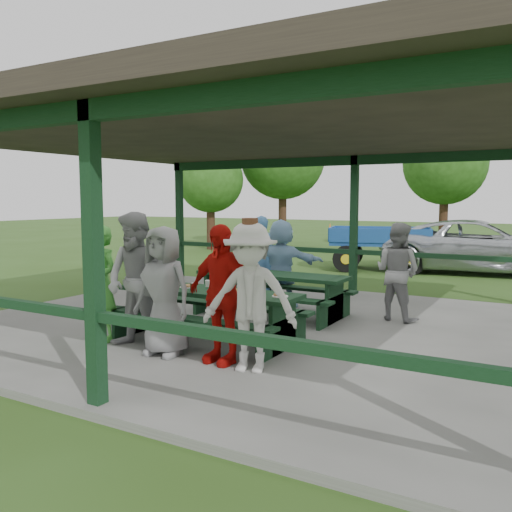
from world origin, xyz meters
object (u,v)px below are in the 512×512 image
Objects in this scene: contestant_grey_mid at (164,291)px; contestant_red at (221,294)px; spectator_blue at (261,257)px; farm_trailer at (380,247)px; spectator_lblue at (281,263)px; contestant_grey_left at (137,281)px; picnic_table_far at (272,288)px; spectator_grey at (398,271)px; picnic_table_near at (208,308)px; contestant_white_fedora at (250,297)px; contestant_green at (101,284)px; pickup_truck at (479,246)px.

contestant_grey_mid is 0.97× the size of contestant_red.
spectator_blue is 0.42× the size of farm_trailer.
contestant_grey_left is at bearing 68.66° from spectator_lblue.
spectator_blue is (-0.97, 1.37, 0.38)m from picnic_table_far.
spectator_grey is 0.41× the size of farm_trailer.
spectator_grey is (1.27, 3.53, -0.04)m from contestant_red.
contestant_white_fedora reaches higher than picnic_table_near.
spectator_lblue is at bearing 16.05° from spectator_grey.
farm_trailer is (-0.38, 7.75, 0.12)m from picnic_table_far.
spectator_grey reaches higher than picnic_table_near.
contestant_grey_left is 4.43m from spectator_grey.
contestant_grey_left is 1.03× the size of contestant_white_fedora.
contestant_red reaches higher than picnic_table_near.
picnic_table_far is 0.81m from spectator_lblue.
contestant_red is 0.95× the size of contestant_white_fedora.
contestant_green is at bearing 57.06° from spectator_lblue.
spectator_lblue is 1.01× the size of spectator_grey.
farm_trailer is (-1.16, 10.57, -0.28)m from contestant_red.
contestant_grey_left is 10.62m from farm_trailer.
contestant_grey_left reaches higher than farm_trailer.
spectator_blue is (-0.81, 0.66, 0.02)m from spectator_lblue.
contestant_grey_left is (-0.57, -2.86, 0.47)m from picnic_table_far.
picnic_table_far is 1.45× the size of contestant_grey_left.
spectator_blue is at bearing -54.25° from spectator_lblue.
spectator_blue is at bearing 121.69° from contestant_red.
spectator_lblue is 7.05m from farm_trailer.
contestant_grey_mid is at bearing -91.21° from picnic_table_far.
contestant_grey_mid reaches higher than pickup_truck.
contestant_red is (1.35, 0.04, -0.07)m from contestant_grey_left.
spectator_grey is 0.30× the size of pickup_truck.
contestant_grey_mid is 0.99× the size of spectator_blue.
spectator_grey is (0.78, 3.64, -0.06)m from contestant_white_fedora.
contestant_green is at bearing -171.64° from contestant_red.
spectator_lblue reaches higher than contestant_green.
contestant_red is (2.09, -0.02, 0.04)m from contestant_green.
contestant_grey_mid reaches higher than spectator_lblue.
spectator_grey is (2.11, 3.62, -0.02)m from contestant_grey_mid.
spectator_lblue is (0.40, 3.57, -0.10)m from contestant_grey_left.
contestant_red is 0.43× the size of farm_trailer.
contestant_green is (-1.32, -0.80, 0.36)m from picnic_table_near.
picnic_table_near is 1.62m from contestant_white_fedora.
spectator_blue is (-0.99, 3.37, 0.38)m from picnic_table_near.
contestant_white_fedora reaches higher than pickup_truck.
contestant_grey_left is 1.10× the size of contestant_grey_mid.
pickup_truck is at bearing 80.51° from contestant_green.
picnic_table_far is 2.20m from spectator_grey.
pickup_truck reaches higher than picnic_table_near.
contestant_red is at bearing -47.12° from picnic_table_near.
contestant_grey_left is 1.12× the size of spectator_lblue.
spectator_blue is at bearing 3.66° from spectator_grey.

